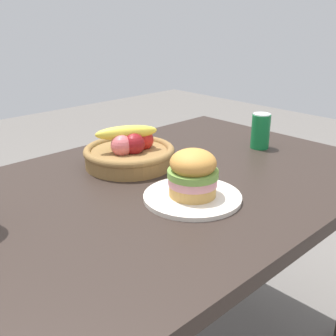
{
  "coord_description": "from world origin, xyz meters",
  "views": [
    {
      "loc": [
        -0.74,
        -0.81,
        1.22
      ],
      "look_at": [
        -0.0,
        -0.04,
        0.81
      ],
      "focal_mm": 44.33,
      "sensor_mm": 36.0,
      "label": 1
    }
  ],
  "objects_px": {
    "soda_can": "(261,131)",
    "fruit_basket": "(129,152)",
    "plate": "(192,197)",
    "sandwich": "(193,173)"
  },
  "relations": [
    {
      "from": "soda_can",
      "to": "fruit_basket",
      "type": "bearing_deg",
      "value": 157.95
    },
    {
      "from": "plate",
      "to": "sandwich",
      "type": "distance_m",
      "value": 0.07
    },
    {
      "from": "sandwich",
      "to": "fruit_basket",
      "type": "distance_m",
      "value": 0.32
    },
    {
      "from": "plate",
      "to": "sandwich",
      "type": "bearing_deg",
      "value": 180.0
    },
    {
      "from": "plate",
      "to": "fruit_basket",
      "type": "height_order",
      "value": "fruit_basket"
    },
    {
      "from": "sandwich",
      "to": "fruit_basket",
      "type": "height_order",
      "value": "sandwich"
    },
    {
      "from": "sandwich",
      "to": "soda_can",
      "type": "bearing_deg",
      "value": 14.82
    },
    {
      "from": "plate",
      "to": "fruit_basket",
      "type": "xyz_separation_m",
      "value": [
        0.04,
        0.31,
        0.04
      ]
    },
    {
      "from": "fruit_basket",
      "to": "soda_can",
      "type": "bearing_deg",
      "value": -22.05
    },
    {
      "from": "soda_can",
      "to": "fruit_basket",
      "type": "distance_m",
      "value": 0.49
    }
  ]
}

